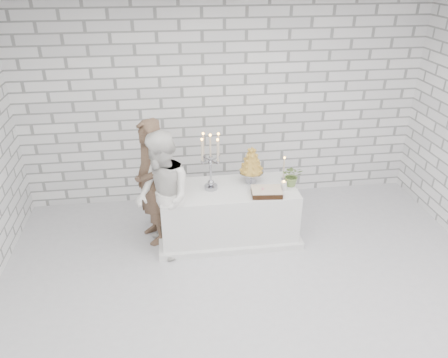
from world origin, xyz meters
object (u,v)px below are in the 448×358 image
cake_table (228,213)px  candelabra (211,162)px  groom (151,183)px  bride (163,197)px  croquembouche (251,165)px

cake_table → candelabra: (-0.23, 0.02, 0.76)m
groom → bride: size_ratio=1.03×
groom → bride: (0.15, -0.36, -0.02)m
bride → croquembouche: size_ratio=3.18×
groom → croquembouche: 1.35m
candelabra → croquembouche: 0.58m
bride → croquembouche: 1.27m
cake_table → croquembouche: croquembouche is taller
cake_table → groom: (-1.01, 0.09, 0.49)m
croquembouche → groom: bearing=-178.1°
candelabra → croquembouche: (0.56, 0.11, -0.12)m
cake_table → groom: 1.13m
groom → candelabra: bearing=64.9°
groom → candelabra: size_ratio=2.23×
cake_table → croquembouche: 0.73m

